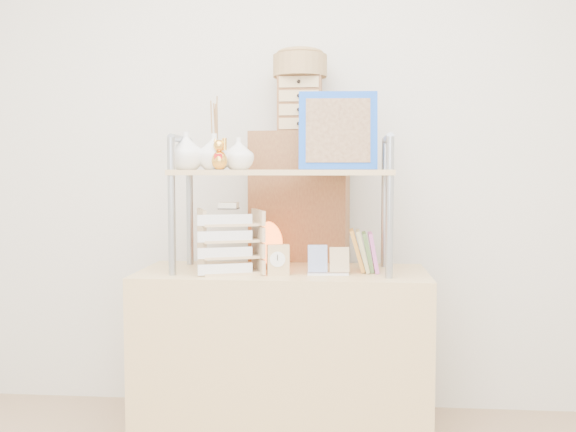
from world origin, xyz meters
name	(u,v)px	position (x,y,z in m)	size (l,w,h in m)	color
desk	(283,359)	(0.00, 1.20, 0.38)	(1.20, 0.50, 0.75)	tan
cabinet	(300,274)	(0.05, 1.57, 0.68)	(0.45, 0.24, 1.35)	brown
hutch	(262,166)	(-0.09, 1.21, 1.19)	(0.92, 0.34, 0.75)	#8F959C
letter_tray	(229,244)	(-0.22, 1.14, 0.87)	(0.30, 0.29, 0.29)	tan
salt_lamp	(268,244)	(-0.07, 1.28, 0.85)	(0.13, 0.12, 0.20)	brown
desk_clock	(278,260)	(-0.01, 1.08, 0.81)	(0.09, 0.06, 0.12)	tan
postcard_stand	(328,266)	(0.19, 1.12, 0.78)	(0.17, 0.06, 0.12)	white
drawer_chest	(300,104)	(0.05, 1.55, 1.48)	(0.20, 0.16, 0.25)	brown
woven_basket	(300,66)	(0.05, 1.55, 1.65)	(0.25, 0.25, 0.10)	olive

